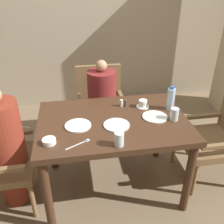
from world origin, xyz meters
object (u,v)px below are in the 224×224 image
(plate_main_left, at_px, (78,125))
(bowl_small, at_px, (49,141))
(diner_in_far_chair, at_px, (102,104))
(glass_tall_near, at_px, (174,114))
(chair_far_side, at_px, (101,103))
(water_bottle, at_px, (171,99))
(diner_in_left_chair, at_px, (6,148))
(teacup_with_saucer, at_px, (143,104))
(plate_dessert_center, at_px, (155,117))
(plate_main_right, at_px, (117,125))
(chair_right_side, at_px, (220,135))
(glass_tall_mid, at_px, (119,139))

(plate_main_left, height_order, bowl_small, bowl_small)
(diner_in_far_chair, xyz_separation_m, glass_tall_near, (0.52, -0.81, 0.28))
(chair_far_side, height_order, water_bottle, water_bottle)
(diner_in_left_chair, height_order, plate_main_left, diner_in_left_chair)
(teacup_with_saucer, bearing_deg, diner_in_left_chair, -171.70)
(bowl_small, xyz_separation_m, glass_tall_near, (1.04, 0.17, 0.04))
(diner_in_left_chair, distance_m, diner_in_far_chair, 1.17)
(plate_main_left, bearing_deg, plate_dessert_center, 2.48)
(plate_main_right, distance_m, bowl_small, 0.56)
(chair_right_side, relative_size, plate_main_left, 4.25)
(plate_main_right, bearing_deg, plate_main_left, 171.52)
(diner_in_far_chair, bearing_deg, water_bottle, -48.22)
(diner_in_left_chair, xyz_separation_m, diner_in_far_chair, (0.92, 0.72, -0.03))
(chair_right_side, xyz_separation_m, water_bottle, (-0.51, 0.10, 0.38))
(plate_dessert_center, bearing_deg, glass_tall_mid, -138.34)
(plate_main_right, bearing_deg, plate_dessert_center, 12.09)
(diner_in_far_chair, xyz_separation_m, plate_main_right, (0.01, -0.82, 0.23))
(teacup_with_saucer, bearing_deg, bowl_small, -152.36)
(plate_main_right, bearing_deg, glass_tall_near, 1.23)
(chair_far_side, relative_size, glass_tall_near, 8.44)
(plate_main_right, bearing_deg, diner_in_far_chair, 90.91)
(plate_main_right, xyz_separation_m, plate_dessert_center, (0.36, 0.08, 0.00))
(chair_far_side, height_order, teacup_with_saucer, chair_far_side)
(diner_in_far_chair, relative_size, plate_dessert_center, 4.98)
(diner_in_left_chair, xyz_separation_m, glass_tall_near, (1.43, -0.09, 0.24))
(glass_tall_mid, bearing_deg, plate_dessert_center, 41.66)
(diner_in_left_chair, distance_m, water_bottle, 1.50)
(chair_far_side, bearing_deg, plate_dessert_center, -67.60)
(diner_in_left_chair, height_order, teacup_with_saucer, diner_in_left_chair)
(plate_main_left, bearing_deg, teacup_with_saucer, 20.81)
(chair_right_side, xyz_separation_m, glass_tall_mid, (-1.08, -0.37, 0.33))
(plate_main_left, height_order, water_bottle, water_bottle)
(plate_main_left, distance_m, plate_dessert_center, 0.67)
(teacup_with_saucer, xyz_separation_m, glass_tall_near, (0.20, -0.27, 0.02))
(plate_main_left, height_order, plate_main_right, same)
(diner_in_far_chair, bearing_deg, glass_tall_mid, -90.99)
(chair_right_side, height_order, plate_dessert_center, chair_right_side)
(chair_far_side, bearing_deg, diner_in_far_chair, -90.00)
(plate_main_left, bearing_deg, diner_in_left_chair, 174.86)
(glass_tall_mid, bearing_deg, glass_tall_near, 27.57)
(diner_in_left_chair, height_order, glass_tall_near, diner_in_left_chair)
(plate_dessert_center, bearing_deg, glass_tall_near, -23.85)
(teacup_with_saucer, xyz_separation_m, bowl_small, (-0.84, -0.44, -0.01))
(teacup_with_saucer, distance_m, bowl_small, 0.95)
(plate_main_left, xyz_separation_m, plate_main_right, (0.32, -0.05, 0.00))
(plate_main_left, distance_m, water_bottle, 0.88)
(glass_tall_near, bearing_deg, diner_in_far_chair, 122.44)
(plate_main_left, distance_m, plate_main_right, 0.32)
(diner_in_left_chair, bearing_deg, glass_tall_near, -3.65)
(chair_right_side, bearing_deg, glass_tall_near, -170.52)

